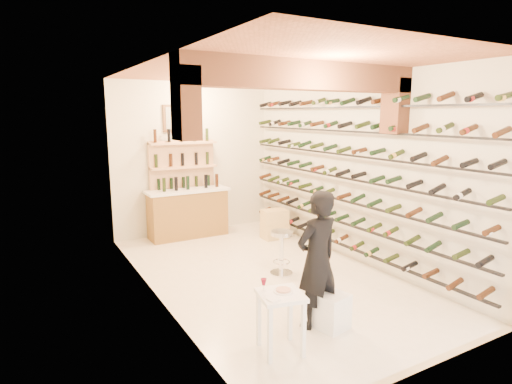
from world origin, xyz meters
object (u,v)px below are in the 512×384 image
Objects in this scene: white_stool at (332,311)px; chrome_barstool at (282,249)px; back_counter at (188,212)px; tasting_table at (280,304)px; crate_lower at (274,231)px; person at (317,259)px; wine_rack at (342,173)px.

white_stool is 1.82m from chrome_barstool.
white_stool is at bearing -88.62° from back_counter.
back_counter is 4.69m from tasting_table.
chrome_barstool is (0.43, 1.76, 0.20)m from white_stool.
white_stool is at bearing 20.62° from tasting_table.
person is at bearing -114.28° from crate_lower.
chrome_barstool is at bearing 68.78° from tasting_table.
white_stool is at bearing -103.70° from chrome_barstool.
wine_rack is 1.72m from chrome_barstool.
white_stool is (0.11, -4.52, -0.32)m from back_counter.
person is (-0.12, 0.15, 0.62)m from white_stool.
back_counter reaches higher than tasting_table.
wine_rack is 7.04× the size of tasting_table.
chrome_barstool is at bearing 76.30° from white_stool.
white_stool is at bearing -111.68° from crate_lower.
tasting_table is 4.27m from crate_lower.
tasting_table reaches higher than white_stool.
tasting_table reaches higher than crate_lower.
back_counter reaches higher than chrome_barstool.
back_counter is at bearing -97.81° from person.
wine_rack is at bearing -55.34° from back_counter.
tasting_table is 0.48× the size of person.
crate_lower is at bearing 70.89° from tasting_table.
tasting_table is at bearing -121.31° from crate_lower.
chrome_barstool is 1.39× the size of crate_lower.
tasting_table is (-0.70, -4.64, 0.02)m from back_counter.
tasting_table is at bearing -98.63° from back_counter.
chrome_barstool is (-1.29, -0.11, -1.14)m from wine_rack.
wine_rack is 3.38m from back_counter.
white_stool is at bearing -132.65° from wine_rack.
back_counter is 2.10× the size of tasting_table.
back_counter is 4.37m from person.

